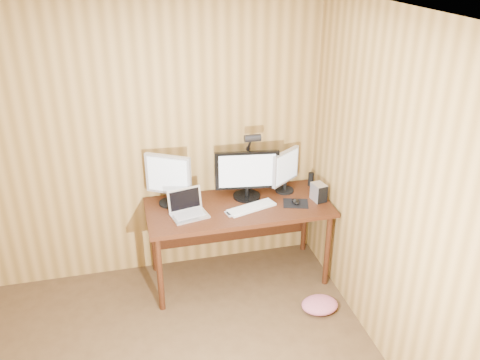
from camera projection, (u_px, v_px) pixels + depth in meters
name	position (u px, v px, depth m)	size (l,w,h in m)	color
room_shell	(137.00, 288.00, 2.58)	(4.00, 4.00, 4.00)	#4D351D
desk	(237.00, 214.00, 4.54)	(1.60, 0.70, 0.75)	#3C1B0C
monitor_center	(247.00, 174.00, 4.47)	(0.56, 0.25, 0.44)	black
monitor_left	(168.00, 178.00, 4.34)	(0.37, 0.24, 0.46)	black
monitor_right	(286.00, 170.00, 4.58)	(0.30, 0.24, 0.40)	black
laptop	(187.00, 209.00, 4.26)	(0.34, 0.29, 0.21)	silver
keyboard	(252.00, 207.00, 4.37)	(0.45, 0.26, 0.02)	white
mousepad	(296.00, 203.00, 4.45)	(0.22, 0.18, 0.00)	black
mouse	(296.00, 201.00, 4.44)	(0.07, 0.11, 0.04)	black
hard_drive	(319.00, 192.00, 4.48)	(0.12, 0.16, 0.16)	silver
phone	(229.00, 214.00, 4.28)	(0.07, 0.11, 0.01)	silver
speaker	(311.00, 179.00, 4.76)	(0.05, 0.05, 0.13)	black
desk_lamp	(250.00, 153.00, 4.49)	(0.14, 0.20, 0.62)	black
fabric_pile	(320.00, 305.00, 4.30)	(0.31, 0.26, 0.10)	#BD5B6F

